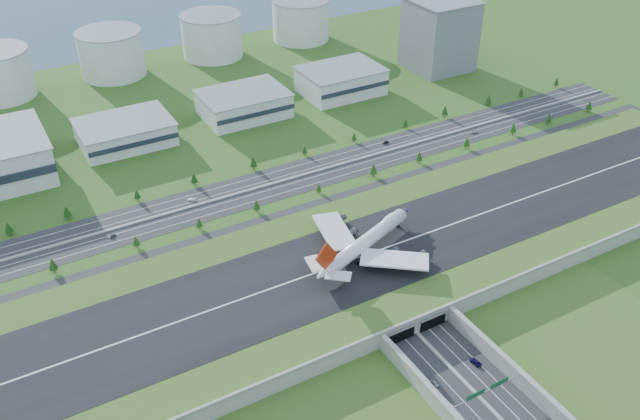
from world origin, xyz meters
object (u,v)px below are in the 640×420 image
car_5 (386,142)px  car_7 (191,199)px  car_2 (475,362)px  car_6 (474,132)px  office_tower (439,35)px  car_0 (435,383)px  boeing_747 (366,241)px  car_4 (112,236)px

car_5 → car_7: 136.45m
car_5 → car_2: bearing=-35.8°
car_2 → car_6: (138.32, 164.33, -0.09)m
car_2 → office_tower: bearing=-130.2°
car_0 → car_2: size_ratio=0.74×
car_5 → car_6: size_ratio=0.87×
office_tower → boeing_747: (-193.55, -192.72, -12.93)m
office_tower → car_4: size_ratio=13.72×
car_4 → car_5: 186.15m
office_tower → car_0: (-211.05, -272.57, -26.67)m
office_tower → car_2: bearing=-124.9°
car_5 → car_7: bearing=-101.4°
office_tower → car_0: 345.76m
office_tower → car_5: (-111.58, -90.30, -26.66)m
car_2 → car_6: size_ratio=1.13×
boeing_747 → car_4: size_ratio=17.88×
car_0 → car_4: car_0 is taller
office_tower → car_7: (-248.00, -93.34, -26.68)m
car_4 → car_7: size_ratio=0.83×
office_tower → car_0: office_tower is taller
car_0 → car_4: (-85.97, 166.08, -0.03)m
car_4 → car_5: car_5 is taller
office_tower → car_7: bearing=-159.4°
car_4 → car_0: bearing=-172.9°
car_2 → car_7: 187.82m
car_4 → office_tower: bearing=-90.5°
office_tower → boeing_747: 273.44m
car_6 → car_4: bearing=97.9°
boeing_747 → office_tower: bearing=24.1°
car_0 → car_4: size_ratio=1.04×
car_0 → car_2: car_2 is taller
car_2 → car_4: bearing=-62.2°
office_tower → car_6: (-50.89, -107.39, -26.69)m
car_5 → car_6: 63.05m
car_5 → car_6: bearing=61.6°
car_2 → boeing_747: bearing=-92.2°
car_0 → car_6: size_ratio=0.84×
car_7 → car_2: bearing=42.4°
boeing_747 → car_2: size_ratio=12.65×
boeing_747 → car_6: bearing=10.1°
office_tower → car_5: office_tower is taller
car_0 → car_7: car_0 is taller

